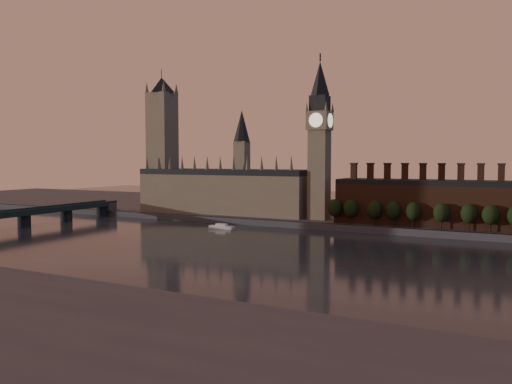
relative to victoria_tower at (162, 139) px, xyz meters
The scene contains 15 objects.
ground 176.40m from the victoria_tower, 43.78° to the right, with size 900.00×900.00×0.00m, color black.
north_bank 147.08m from the victoria_tower, 27.72° to the left, with size 900.00×182.00×4.00m.
palace_of_westminster 67.03m from the victoria_tower, ahead, with size 130.00×30.30×74.00m.
victoria_tower is the anchor object (origin of this frame).
big_ben 130.12m from the victoria_tower, ahead, with size 15.00×15.00×107.00m.
chimney_block 204.27m from the victoria_tower, ahead, with size 110.00×25.00×37.00m.
embankment_tree_0 154.32m from the victoria_tower, ahead, with size 8.60×8.60×14.88m.
embankment_tree_1 163.61m from the victoria_tower, ahead, with size 8.60×8.60×14.88m.
embankment_tree_2 177.13m from the victoria_tower, ahead, with size 8.60×8.60×14.88m.
embankment_tree_3 187.45m from the victoria_tower, ahead, with size 8.60×8.60×14.88m.
embankment_tree_4 198.30m from the victoria_tower, ahead, with size 8.60×8.60×14.88m.
embankment_tree_5 213.33m from the victoria_tower, ahead, with size 8.60×8.60×14.88m.
embankment_tree_6 226.86m from the victoria_tower, ahead, with size 8.60×8.60×14.88m.
embankment_tree_7 237.38m from the victoria_tower, ahead, with size 8.60×8.60×14.88m.
river_boat 111.12m from the victoria_tower, 30.66° to the right, with size 16.20×5.19×3.21m.
Camera 1 is at (119.24, -198.53, 43.07)m, focal length 35.00 mm.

